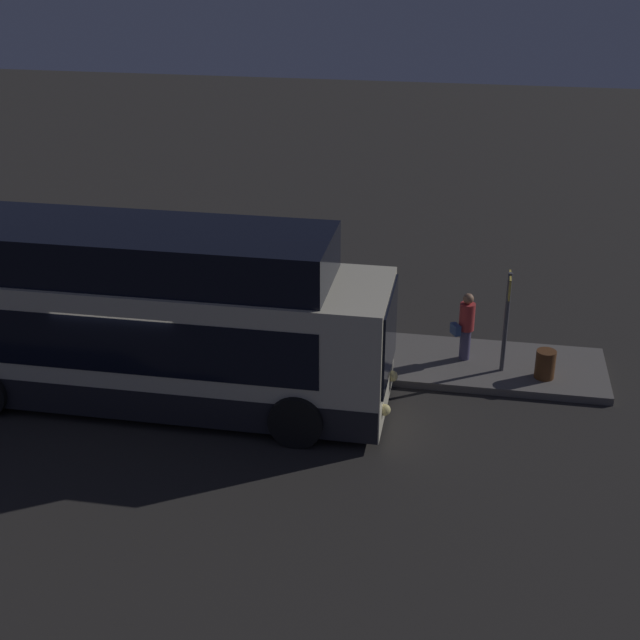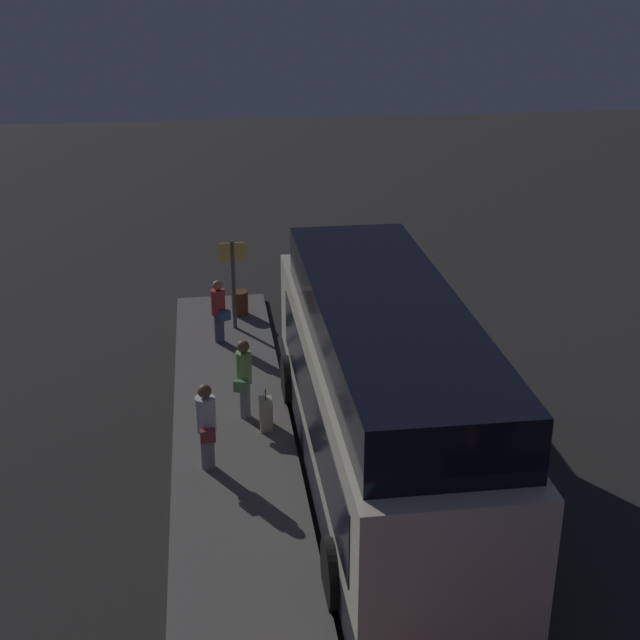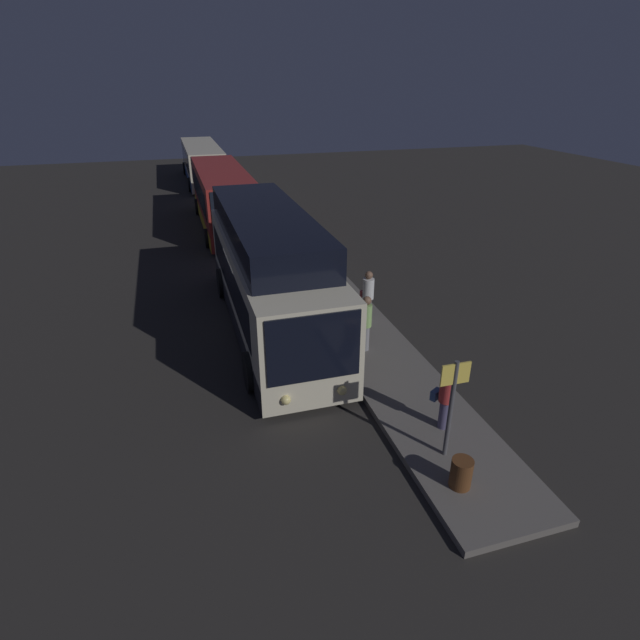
# 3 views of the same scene
# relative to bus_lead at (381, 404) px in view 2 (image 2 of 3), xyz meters

# --- Properties ---
(ground) EXTENTS (80.00, 80.00, 0.00)m
(ground) POSITION_rel_bus_lead_xyz_m (-0.07, -0.20, -1.73)
(ground) COLOR #2B2826
(platform) EXTENTS (20.00, 2.43, 0.17)m
(platform) POSITION_rel_bus_lead_xyz_m (-0.07, 2.61, -1.64)
(platform) COLOR #605B56
(platform) RESTS_ON ground
(bus_lead) EXTENTS (10.37, 2.89, 3.87)m
(bus_lead) POSITION_rel_bus_lead_xyz_m (0.00, 0.00, 0.00)
(bus_lead) COLOR beige
(bus_lead) RESTS_ON ground
(passenger_boarding) EXTENTS (0.57, 0.40, 1.75)m
(passenger_boarding) POSITION_rel_bus_lead_xyz_m (0.80, 3.13, -0.61)
(passenger_boarding) COLOR gray
(passenger_boarding) RESTS_ON platform
(passenger_waiting) EXTENTS (0.61, 0.53, 1.63)m
(passenger_waiting) POSITION_rel_bus_lead_xyz_m (6.70, 2.72, -0.68)
(passenger_waiting) COLOR #4C476B
(passenger_waiting) RESTS_ON platform
(passenger_with_bags) EXTENTS (0.56, 0.45, 1.75)m
(passenger_with_bags) POSITION_rel_bus_lead_xyz_m (2.70, 2.32, -0.59)
(passenger_with_bags) COLOR gray
(passenger_with_bags) RESTS_ON platform
(suitcase) EXTENTS (0.44, 0.26, 0.87)m
(suitcase) POSITION_rel_bus_lead_xyz_m (2.20, 1.92, -1.24)
(suitcase) COLOR beige
(suitcase) RESTS_ON platform
(sign_post) EXTENTS (0.10, 0.65, 2.36)m
(sign_post) POSITION_rel_bus_lead_xyz_m (7.57, 2.30, -0.07)
(sign_post) COLOR #4C4C51
(sign_post) RESTS_ON platform
(trash_bin) EXTENTS (0.44, 0.44, 0.65)m
(trash_bin) POSITION_rel_bus_lead_xyz_m (8.49, 2.13, -1.23)
(trash_bin) COLOR #593319
(trash_bin) RESTS_ON platform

